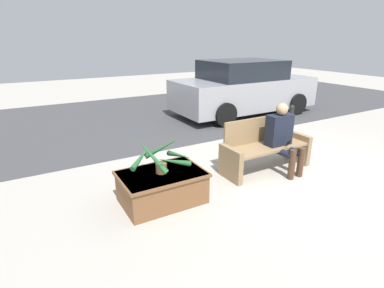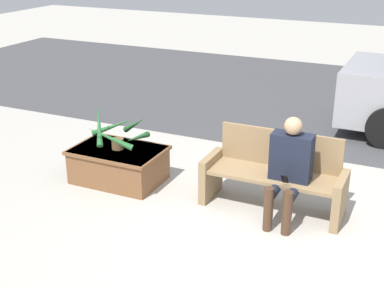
% 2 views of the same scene
% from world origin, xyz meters
% --- Properties ---
extents(ground_plane, '(30.00, 30.00, 0.00)m').
position_xyz_m(ground_plane, '(0.00, 0.00, 0.00)').
color(ground_plane, '#ADA89E').
extents(road_surface, '(20.00, 6.00, 0.01)m').
position_xyz_m(road_surface, '(0.00, 5.23, 0.00)').
color(road_surface, '#424244').
rests_on(road_surface, ground_plane).
extents(bench, '(1.62, 0.55, 0.88)m').
position_xyz_m(bench, '(-0.28, 0.55, 0.40)').
color(bench, '#8C704C').
rests_on(bench, ground_plane).
extents(person_seated, '(0.45, 0.60, 1.17)m').
position_xyz_m(person_seated, '(-0.07, 0.36, 0.64)').
color(person_seated, black).
rests_on(person_seated, ground_plane).
extents(planter_box, '(1.15, 0.79, 0.44)m').
position_xyz_m(planter_box, '(-2.29, 0.40, 0.24)').
color(planter_box, brown).
rests_on(planter_box, ground_plane).
extents(potted_plant, '(0.81, 0.80, 0.55)m').
position_xyz_m(potted_plant, '(-2.27, 0.41, 0.67)').
color(potted_plant, brown).
rests_on(potted_plant, planter_box).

